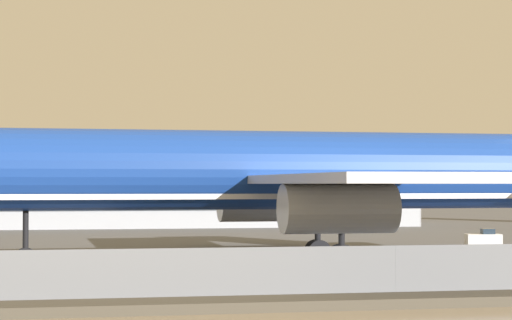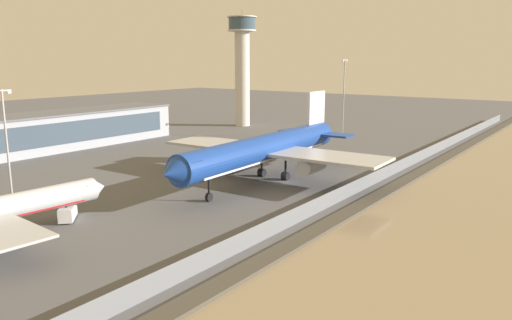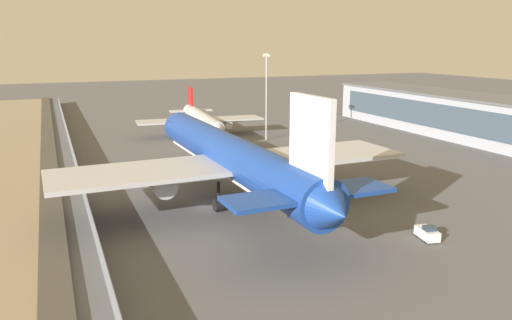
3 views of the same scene
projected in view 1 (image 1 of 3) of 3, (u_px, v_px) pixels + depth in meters
The scene contains 6 objects.
ground_plane at pixel (320, 270), 68.82m from camera, with size 500.00×500.00×0.00m, color #565659.
shoreline_seawall at pixel (427, 300), 48.72m from camera, with size 320.00×3.00×0.50m.
perimeter_fence at pixel (396, 270), 53.16m from camera, with size 280.00×0.10×2.64m.
cargo_jet_blue at pixel (292, 174), 72.30m from camera, with size 58.43×49.76×17.53m.
baggage_tug at pixel (484, 239), 92.38m from camera, with size 3.44×2.15×1.80m.
terminal_building at pixel (49, 190), 137.37m from camera, with size 102.94×15.98×10.32m.
Camera 1 is at (-17.63, -66.84, 5.90)m, focal length 70.00 mm.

